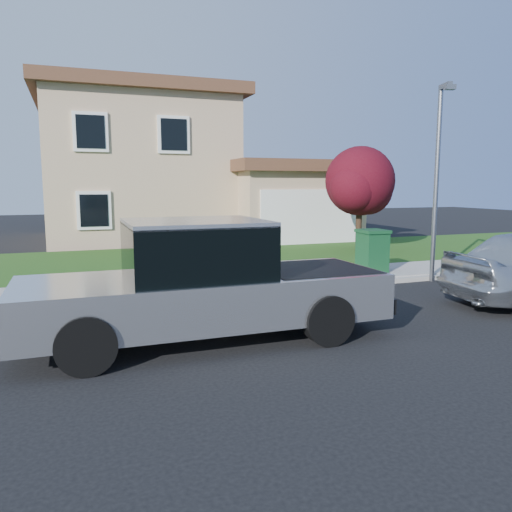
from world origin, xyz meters
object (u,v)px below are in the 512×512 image
(ornamental_tree, at_px, (361,184))
(trash_bin, at_px, (372,250))
(street_lamp, at_px, (438,172))
(pickup_truck, at_px, (204,285))
(woman, at_px, (169,279))

(ornamental_tree, bearing_deg, trash_bin, -117.65)
(ornamental_tree, distance_m, street_lamp, 5.66)
(pickup_truck, height_order, trash_bin, pickup_truck)
(woman, bearing_deg, trash_bin, -140.09)
(pickup_truck, distance_m, woman, 1.39)
(pickup_truck, relative_size, trash_bin, 5.18)
(pickup_truck, distance_m, street_lamp, 7.86)
(woman, bearing_deg, pickup_truck, 120.59)
(pickup_truck, distance_m, trash_bin, 7.18)
(ornamental_tree, bearing_deg, woman, -140.53)
(trash_bin, relative_size, street_lamp, 0.23)
(pickup_truck, xyz_separation_m, ornamental_tree, (8.20, 8.38, 1.66))
(trash_bin, bearing_deg, pickup_truck, -142.68)
(ornamental_tree, xyz_separation_m, trash_bin, (-2.27, -4.33, -1.85))
(pickup_truck, relative_size, woman, 3.52)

